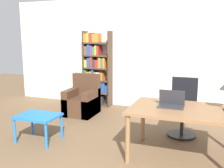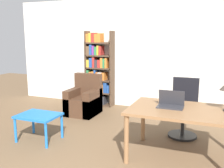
% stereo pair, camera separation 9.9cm
% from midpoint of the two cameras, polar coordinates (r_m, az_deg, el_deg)
% --- Properties ---
extents(wall_back, '(8.00, 0.06, 2.70)m').
position_cam_midpoint_polar(wall_back, '(6.39, 11.27, 6.37)').
color(wall_back, silver).
rests_on(wall_back, ground_plane).
extents(desk, '(1.55, 1.01, 0.76)m').
position_cam_midpoint_polar(desk, '(3.95, 15.99, -6.54)').
color(desk, olive).
rests_on(desk, ground_plane).
extents(laptop, '(0.38, 0.24, 0.25)m').
position_cam_midpoint_polar(laptop, '(3.98, 13.35, -4.16)').
color(laptop, '#2D2D33').
rests_on(laptop, desk).
extents(office_chair, '(0.51, 0.51, 1.05)m').
position_cam_midpoint_polar(office_chair, '(4.92, 15.94, -5.44)').
color(office_chair, black).
rests_on(office_chair, ground_plane).
extents(side_table_blue, '(0.69, 0.54, 0.46)m').
position_cam_midpoint_polar(side_table_blue, '(4.69, -15.10, -7.18)').
color(side_table_blue, blue).
rests_on(side_table_blue, ground_plane).
extents(armchair, '(0.66, 0.71, 0.91)m').
position_cam_midpoint_polar(armchair, '(6.08, -5.65, -3.75)').
color(armchair, '#472D1E').
rests_on(armchair, ground_plane).
extents(bookshelf, '(0.72, 0.28, 1.90)m').
position_cam_midpoint_polar(bookshelf, '(6.74, -2.63, 2.84)').
color(bookshelf, '#4C3828').
rests_on(bookshelf, ground_plane).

